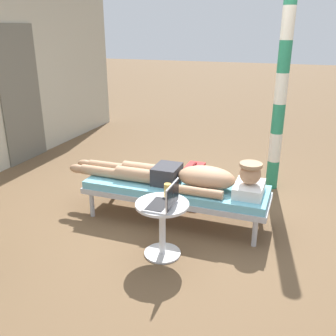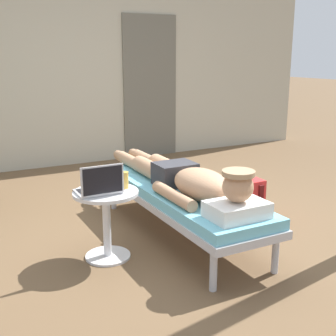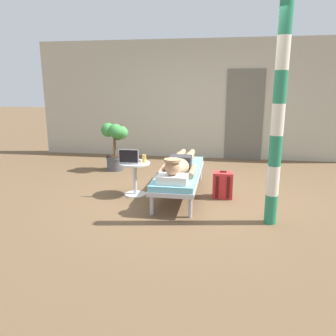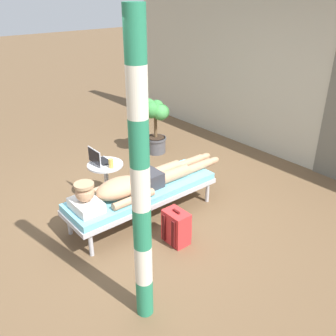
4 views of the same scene
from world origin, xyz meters
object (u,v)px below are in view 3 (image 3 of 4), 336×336
backpack (223,185)px  laptop (130,159)px  person_reclining (179,164)px  lounge_chair (180,174)px  drink_glass (144,159)px  porch_post (278,120)px  side_table (135,173)px  potted_plant (115,141)px

backpack → laptop: bearing=-174.0°
laptop → person_reclining: bearing=4.6°
lounge_chair → backpack: size_ratio=4.67×
person_reclining → drink_glass: bearing=-179.6°
drink_glass → porch_post: (1.80, -0.80, 0.71)m
side_table → potted_plant: bearing=118.5°
lounge_chair → potted_plant: (-1.49, 1.36, 0.26)m
laptop → drink_glass: bearing=15.0°
potted_plant → porch_post: bearing=-39.4°
laptop → backpack: laptop is taller
person_reclining → laptop: bearing=-175.4°
laptop → potted_plant: size_ratio=0.32×
side_table → porch_post: (1.95, -0.79, 0.94)m
person_reclining → backpack: person_reclining is taller
side_table → drink_glass: (0.15, 0.00, 0.23)m
lounge_chair → drink_glass: drink_glass is taller
lounge_chair → drink_glass: size_ratio=15.76×
side_table → laptop: (-0.06, -0.05, 0.23)m
drink_glass → side_table: bearing=-178.1°
lounge_chair → person_reclining: 0.20m
side_table → porch_post: porch_post is taller
lounge_chair → person_reclining: bearing=-90.0°
drink_glass → person_reclining: bearing=0.4°
lounge_chair → potted_plant: potted_plant is taller
person_reclining → laptop: 0.76m
side_table → laptop: 0.24m
lounge_chair → side_table: (-0.69, -0.11, 0.01)m
person_reclining → potted_plant: potted_plant is taller
porch_post → laptop: bearing=159.8°
lounge_chair → laptop: bearing=-167.8°
potted_plant → lounge_chair: bearing=-42.4°
potted_plant → drink_glass: bearing=-57.1°
laptop → backpack: 1.47m
lounge_chair → backpack: (0.66, -0.01, -0.15)m
side_table → laptop: bearing=-139.5°
lounge_chair → drink_glass: 0.60m
lounge_chair → side_table: 0.70m
backpack → potted_plant: size_ratio=0.44×
drink_glass → porch_post: bearing=-23.9°
lounge_chair → side_table: bearing=-170.9°
person_reclining → porch_post: bearing=-32.4°
person_reclining → potted_plant: bearing=135.5°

